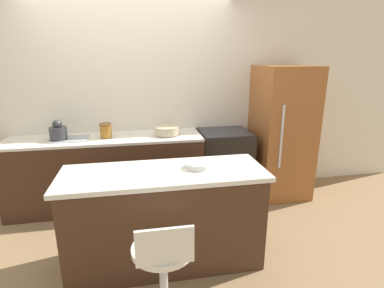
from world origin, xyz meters
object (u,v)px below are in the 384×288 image
refrigerator (282,133)px  oven_range (224,164)px  kettle (58,132)px  mixing_bowl (167,130)px  stool_chair (164,271)px

refrigerator → oven_range: bearing=176.1°
oven_range → kettle: (-2.02, -0.01, 0.54)m
oven_range → refrigerator: bearing=-3.9°
oven_range → mixing_bowl: bearing=-179.0°
mixing_bowl → oven_range: bearing=1.0°
oven_range → refrigerator: refrigerator is taller
refrigerator → stool_chair: size_ratio=2.01×
kettle → stool_chair: bearing=-61.3°
refrigerator → mixing_bowl: (-1.52, 0.04, 0.09)m
kettle → mixing_bowl: 1.26m
kettle → mixing_bowl: kettle is taller
refrigerator → stool_chair: 2.58m
mixing_bowl → refrigerator: bearing=-1.5°
stool_chair → oven_range: bearing=62.6°
refrigerator → kettle: (-2.78, 0.04, 0.13)m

